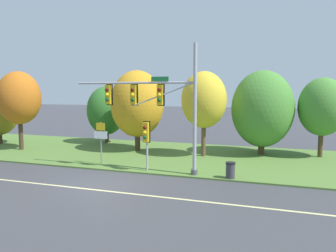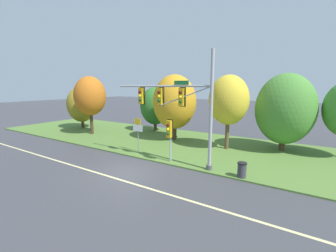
% 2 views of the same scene
% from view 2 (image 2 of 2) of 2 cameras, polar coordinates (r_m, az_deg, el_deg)
% --- Properties ---
extents(ground_plane, '(160.00, 160.00, 0.00)m').
position_cam_2_polar(ground_plane, '(15.26, -10.07, -11.41)').
color(ground_plane, '#3D3D42').
extents(lane_stripe, '(36.00, 0.16, 0.01)m').
position_cam_2_polar(lane_stripe, '(14.46, -13.35, -12.75)').
color(lane_stripe, beige).
rests_on(lane_stripe, ground).
extents(grass_verge, '(48.00, 11.50, 0.10)m').
position_cam_2_polar(grass_verge, '(21.72, 4.80, -4.62)').
color(grass_verge, '#517533').
rests_on(grass_verge, ground).
extents(traffic_signal_mast, '(7.99, 0.49, 7.71)m').
position_cam_2_polar(traffic_signal_mast, '(15.48, 2.68, 6.02)').
color(traffic_signal_mast, '#9EA0A5').
rests_on(traffic_signal_mast, grass_verge).
extents(pedestrian_signal_near_kerb, '(0.46, 0.55, 3.12)m').
position_cam_2_polar(pedestrian_signal_near_kerb, '(15.96, 0.34, -1.43)').
color(pedestrian_signal_near_kerb, '#9EA0A5').
rests_on(pedestrian_signal_near_kerb, grass_verge).
extents(route_sign_post, '(0.98, 0.08, 2.87)m').
position_cam_2_polar(route_sign_post, '(18.86, -7.68, -0.89)').
color(route_sign_post, slate).
rests_on(route_sign_post, grass_verge).
extents(tree_nearest_road, '(3.66, 3.66, 5.39)m').
position_cam_2_polar(tree_nearest_road, '(31.58, -21.12, 5.14)').
color(tree_nearest_road, '#423021').
rests_on(tree_nearest_road, grass_verge).
extents(tree_left_of_mast, '(3.52, 3.52, 6.56)m').
position_cam_2_polar(tree_left_of_mast, '(27.03, -19.19, 7.17)').
color(tree_left_of_mast, '#423021').
rests_on(tree_left_of_mast, grass_verge).
extents(tree_behind_signpost, '(3.64, 3.64, 5.34)m').
position_cam_2_polar(tree_behind_signpost, '(27.54, -3.28, 5.08)').
color(tree_behind_signpost, '#423021').
rests_on(tree_behind_signpost, grass_verge).
extents(tree_mid_verge, '(4.37, 4.37, 6.62)m').
position_cam_2_polar(tree_mid_verge, '(22.83, 1.68, 6.12)').
color(tree_mid_verge, '#423021').
rests_on(tree_mid_verge, grass_verge).
extents(tree_tall_centre, '(3.41, 3.41, 6.42)m').
position_cam_2_polar(tree_tall_centre, '(19.94, 15.14, 6.34)').
color(tree_tall_centre, brown).
rests_on(tree_tall_centre, grass_verge).
extents(tree_right_far, '(4.75, 4.75, 6.53)m').
position_cam_2_polar(tree_right_far, '(21.26, 27.57, 3.82)').
color(tree_right_far, '#4C3823').
rests_on(tree_right_far, grass_verge).
extents(trash_bin, '(0.56, 0.56, 0.93)m').
position_cam_2_polar(trash_bin, '(14.50, 18.26, -10.53)').
color(trash_bin, '#38383D').
rests_on(trash_bin, grass_verge).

